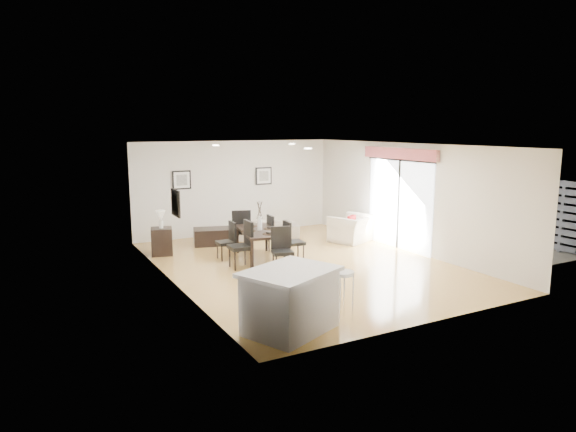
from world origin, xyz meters
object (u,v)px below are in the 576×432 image
dining_chair_wnear (244,242)px  bar_stool (343,278)px  sofa (265,229)px  dining_chair_foot (241,228)px  dining_chair_efar (274,232)px  dining_chair_head (282,246)px  coffee_table (215,236)px  dining_chair_wfar (229,238)px  side_table (162,241)px  kitchen_island (290,300)px  armchair (352,229)px  dining_chair_enear (291,239)px  dining_table (260,233)px

dining_chair_wnear → bar_stool: 3.66m
sofa → dining_chair_foot: dining_chair_foot is taller
dining_chair_foot → dining_chair_efar: bearing=152.5°
dining_chair_head → coffee_table: dining_chair_head is taller
dining_chair_foot → bar_stool: dining_chair_foot is taller
sofa → dining_chair_wfar: bearing=61.2°
sofa → dining_chair_head: bearing=87.9°
dining_chair_efar → side_table: dining_chair_efar is taller
side_table → kitchen_island: 5.70m
sofa → kitchen_island: kitchen_island is taller
dining_chair_efar → dining_chair_foot: dining_chair_foot is taller
dining_chair_wfar → dining_chair_efar: size_ratio=0.93×
armchair → dining_chair_enear: (-2.43, -0.98, 0.16)m
dining_chair_efar → dining_chair_wnear: bearing=133.6°
dining_chair_wfar → dining_chair_head: size_ratio=0.92×
sofa → coffee_table: 1.54m
dining_chair_foot → kitchen_island: bearing=91.8°
coffee_table → side_table: (-1.52, -0.44, 0.12)m
dining_table → dining_chair_efar: (0.60, 0.44, -0.11)m
kitchen_island → dining_table: bearing=47.2°
sofa → dining_table: size_ratio=1.00×
dining_chair_enear → dining_chair_foot: dining_chair_foot is taller
dining_chair_wfar → dining_chair_foot: bearing=138.6°
dining_chair_wfar → kitchen_island: size_ratio=0.52×
armchair → bar_stool: 5.83m
dining_chair_efar → bar_stool: dining_chair_efar is taller
sofa → armchair: bearing=158.1°
dining_chair_enear → bar_stool: (-1.06, -3.67, 0.17)m
dining_chair_foot → coffee_table: size_ratio=0.97×
dining_chair_enear → bar_stool: 3.83m
dining_chair_wfar → dining_chair_head: bearing=24.4°
sofa → bar_stool: bearing=92.9°
dining_table → dining_chair_head: size_ratio=1.92×
kitchen_island → dining_chair_head: bearing=40.9°
sofa → dining_chair_wnear: bearing=73.0°
dining_table → dining_chair_wnear: (-0.60, -0.43, -0.06)m
dining_chair_wnear → coffee_table: bearing=178.0°
dining_chair_enear → kitchen_island: kitchen_island is taller
dining_chair_wfar → side_table: bearing=-130.4°
armchair → dining_chair_foot: 3.11m
armchair → dining_chair_foot: bearing=-31.8°
coffee_table → bar_stool: bearing=-75.3°
kitchen_island → bar_stool: kitchen_island is taller
dining_chair_wnear → dining_chair_wfar: size_ratio=1.18×
dining_chair_head → coffee_table: bearing=113.2°
dining_chair_efar → armchair: bearing=-79.6°
coffee_table → side_table: bearing=-148.3°
dining_chair_wfar → coffee_table: bearing=173.2°
dining_chair_efar → dining_chair_foot: size_ratio=0.91×
dining_table → dining_chair_efar: size_ratio=1.94×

